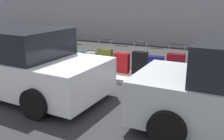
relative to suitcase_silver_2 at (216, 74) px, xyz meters
name	(u,v)px	position (x,y,z in m)	size (l,w,h in m)	color
ground_plane	(121,85)	(2.38, 0.68, -0.43)	(40.00, 40.00, 0.00)	#28282B
sidewalk_curb	(148,62)	(2.38, -1.82, -0.36)	(18.00, 5.00, 0.14)	#ADA89E
suitcase_silver_2	(216,74)	(0.00, 0.00, 0.00)	(0.48, 0.21, 0.85)	#9EA0A8
suitcase_teal_3	(195,72)	(0.52, -0.06, 0.00)	(0.40, 0.21, 0.62)	#0F606B
suitcase_maroon_4	(175,67)	(1.05, -0.01, 0.08)	(0.49, 0.28, 1.02)	maroon
suitcase_navy_5	(156,67)	(1.60, 0.02, 0.03)	(0.44, 0.27, 0.86)	navy
suitcase_black_6	(140,63)	(2.13, -0.12, 0.05)	(0.45, 0.25, 0.98)	black
suitcase_red_7	(122,63)	(2.68, -0.04, 0.01)	(0.48, 0.24, 0.83)	red
suitcase_olive_8	(105,59)	(3.24, -0.02, 0.06)	(0.48, 0.21, 1.00)	#59601E
suitcase_silver_9	(92,60)	(3.75, -0.10, -0.03)	(0.36, 0.25, 0.58)	#9EA0A8
suitcase_teal_10	(79,59)	(4.20, 0.00, -0.03)	(0.37, 0.23, 0.77)	#0F606B
suitcase_maroon_11	(66,57)	(4.69, 0.00, -0.02)	(0.44, 0.22, 0.84)	maroon
fire_hydrant	(48,51)	(5.52, -0.05, 0.11)	(0.39, 0.21, 0.75)	#D89E0C
bollard_post	(31,51)	(6.13, 0.10, 0.08)	(0.16, 0.16, 0.73)	brown
parked_car_white_1	(19,63)	(4.48, 2.29, 0.34)	(4.61, 2.25, 1.64)	silver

